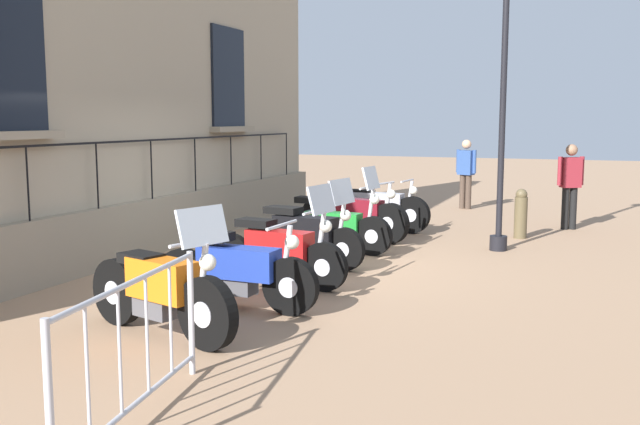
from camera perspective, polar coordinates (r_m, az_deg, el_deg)
The scene contains 14 objects.
ground_plane at distance 10.52m, azimuth -2.49°, elevation -4.20°, with size 60.00×60.00×0.00m, color #9E7A5B.
building_facade at distance 11.70m, azimuth -15.21°, elevation 11.00°, with size 0.82×12.48×6.04m.
motorcycle_orange at distance 7.19m, azimuth -12.56°, elevation -6.13°, with size 2.00×0.87×1.34m.
motorcycle_blue at distance 8.10m, azimuth -6.74°, elevation -4.67°, with size 2.03×0.70×1.01m.
motorcycle_red at distance 9.17m, azimuth -3.37°, elevation -3.08°, with size 2.02×0.70×1.33m.
motorcycle_black at distance 10.34m, azimuth -1.27°, elevation -1.81°, with size 1.97×0.77×1.30m.
motorcycle_green at distance 11.47m, azimuth 0.92°, elevation -1.06°, with size 2.12×0.60×1.40m.
motorcycle_maroon at distance 12.69m, azimuth 2.69°, elevation -0.20°, with size 2.19×0.86×1.05m.
motorcycle_silver at distance 13.67m, azimuth 4.53°, elevation 0.32°, with size 2.15×0.64×1.00m.
lamppost at distance 11.85m, azimuth 14.51°, elevation 11.10°, with size 0.33×0.33×5.19m.
crowd_barrier at distance 5.20m, azimuth -14.65°, elevation -10.32°, with size 0.36×2.06×1.05m.
bollard at distance 13.26m, azimuth 15.76°, elevation -0.07°, with size 0.23×0.23×0.89m.
pedestrian_standing at distance 17.27m, azimuth 11.60°, elevation 3.34°, with size 0.50×0.34×1.64m.
pedestrian_walking at distance 14.56m, azimuth 19.38°, elevation 2.34°, with size 0.47×0.37×1.65m.
Camera 1 is at (4.13, -9.44, 2.14)m, focal length 40.02 mm.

